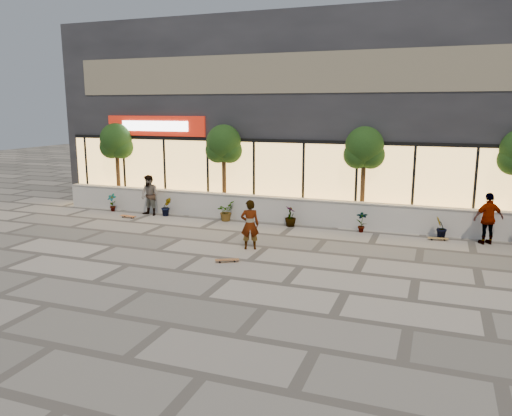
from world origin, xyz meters
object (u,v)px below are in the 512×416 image
(tree_mideast, at_px, (364,150))
(skater_left, at_px, (150,195))
(skater_right_near, at_px, (489,219))
(tree_west, at_px, (116,143))
(skateboard_center, at_px, (227,260))
(tree_midwest, at_px, (224,146))
(skater_center, at_px, (250,225))
(skateboard_left, at_px, (128,216))
(skateboard_right_near, at_px, (438,238))

(tree_mideast, xyz_separation_m, skater_left, (-8.93, -1.40, -2.10))
(tree_mideast, height_order, skater_right_near, tree_mideast)
(tree_west, bearing_deg, skater_right_near, -5.11)
(tree_west, distance_m, skateboard_center, 10.98)
(tree_midwest, bearing_deg, skater_left, -154.43)
(tree_mideast, bearing_deg, skater_center, -121.37)
(skater_right_near, xyz_separation_m, skateboard_left, (-14.05, -0.74, -0.82))
(skater_center, distance_m, skateboard_center, 1.77)
(tree_mideast, height_order, skater_center, tree_mideast)
(tree_midwest, height_order, skateboard_left, tree_midwest)
(tree_mideast, height_order, skateboard_left, tree_mideast)
(skateboard_right_near, bearing_deg, tree_midwest, 161.92)
(tree_midwest, relative_size, skater_center, 2.35)
(skateboard_left, bearing_deg, skater_right_near, 7.81)
(skater_right_near, bearing_deg, skater_left, -26.54)
(skater_right_near, bearing_deg, skateboard_right_near, -23.87)
(tree_midwest, bearing_deg, skater_center, -57.76)
(skater_left, bearing_deg, skateboard_right_near, 11.02)
(skater_center, distance_m, skateboard_right_near, 6.81)
(tree_mideast, bearing_deg, skateboard_right_near, -27.09)
(skateboard_left, xyz_separation_m, skateboard_right_near, (12.48, 0.67, -0.00))
(tree_west, distance_m, skateboard_left, 4.12)
(tree_midwest, bearing_deg, skater_right_near, -7.76)
(skateboard_left, bearing_deg, skater_center, -17.21)
(tree_west, distance_m, skateboard_right_near, 14.80)
(skater_left, height_order, skater_right_near, skater_right_near)
(skateboard_left, relative_size, skateboard_right_near, 1.06)
(skateboard_center, bearing_deg, skater_center, 57.13)
(tree_mideast, height_order, skateboard_right_near, tree_mideast)
(tree_mideast, relative_size, skateboard_right_near, 5.49)
(tree_midwest, relative_size, skateboard_center, 5.34)
(skateboard_left, height_order, skateboard_right_near, skateboard_left)
(skater_center, height_order, skater_right_near, skater_right_near)
(tree_west, distance_m, tree_midwest, 5.50)
(skateboard_center, bearing_deg, skater_left, 111.28)
(tree_mideast, bearing_deg, skateboard_left, -167.21)
(skateboard_left, bearing_deg, tree_west, 136.76)
(tree_west, xyz_separation_m, skater_right_near, (16.00, -1.43, -2.09))
(skater_left, xyz_separation_m, skateboard_center, (5.84, -5.03, -0.81))
(tree_midwest, height_order, skater_center, tree_midwest)
(tree_mideast, xyz_separation_m, skater_center, (-2.95, -4.84, -2.15))
(skater_left, height_order, skateboard_left, skater_left)
(tree_mideast, bearing_deg, tree_midwest, 180.00)
(skater_right_near, distance_m, skateboard_right_near, 1.77)
(tree_midwest, relative_size, skateboard_right_near, 5.49)
(skater_left, bearing_deg, skater_right_near, 11.38)
(tree_midwest, relative_size, skater_left, 2.22)
(tree_west, bearing_deg, skateboard_left, -48.05)
(tree_mideast, relative_size, skater_right_near, 2.18)
(skateboard_center, xyz_separation_m, skateboard_right_near, (6.02, 4.93, -0.00))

